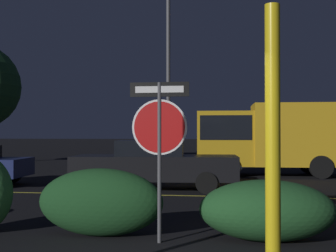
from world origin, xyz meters
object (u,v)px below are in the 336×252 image
(stop_sign, at_px, (159,128))
(passing_car_2, at_px, (155,165))
(delivery_truck, at_px, (268,136))
(street_lamp, at_px, (168,54))
(hedge_bush_2, at_px, (101,202))
(hedge_bush_3, at_px, (267,210))
(yellow_pole_right, at_px, (273,147))

(stop_sign, bearing_deg, passing_car_2, 100.27)
(passing_car_2, bearing_deg, delivery_truck, 140.51)
(stop_sign, distance_m, street_lamp, 12.03)
(hedge_bush_2, relative_size, passing_car_2, 0.41)
(hedge_bush_3, height_order, street_lamp, street_lamp)
(hedge_bush_2, bearing_deg, delivery_truck, 73.38)
(stop_sign, distance_m, delivery_truck, 11.88)
(delivery_truck, bearing_deg, hedge_bush_3, 174.05)
(hedge_bush_3, relative_size, delivery_truck, 0.36)
(stop_sign, relative_size, passing_car_2, 0.49)
(stop_sign, xyz_separation_m, hedge_bush_2, (-1.01, 0.32, -1.18))
(yellow_pole_right, height_order, hedge_bush_2, yellow_pole_right)
(stop_sign, height_order, passing_car_2, stop_sign)
(yellow_pole_right, bearing_deg, hedge_bush_2, 137.98)
(yellow_pole_right, height_order, passing_car_2, yellow_pole_right)
(delivery_truck, bearing_deg, passing_car_2, 142.94)
(delivery_truck, distance_m, street_lamp, 5.10)
(yellow_pole_right, xyz_separation_m, hedge_bush_3, (0.08, 2.31, -1.03))
(street_lamp, bearing_deg, hedge_bush_2, -87.30)
(yellow_pole_right, relative_size, delivery_truck, 0.53)
(hedge_bush_3, distance_m, passing_car_2, 6.79)
(stop_sign, distance_m, passing_car_2, 6.71)
(hedge_bush_3, xyz_separation_m, passing_car_2, (-2.82, 6.18, 0.26))
(delivery_truck, bearing_deg, yellow_pole_right, 174.37)
(delivery_truck, bearing_deg, hedge_bush_2, 161.32)
(passing_car_2, bearing_deg, stop_sign, 6.04)
(passing_car_2, bearing_deg, yellow_pole_right, 13.38)
(delivery_truck, height_order, street_lamp, street_lamp)
(hedge_bush_2, bearing_deg, passing_car_2, 91.88)
(hedge_bush_2, distance_m, delivery_truck, 11.86)
(yellow_pole_right, height_order, street_lamp, street_lamp)
(yellow_pole_right, distance_m, delivery_truck, 13.63)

